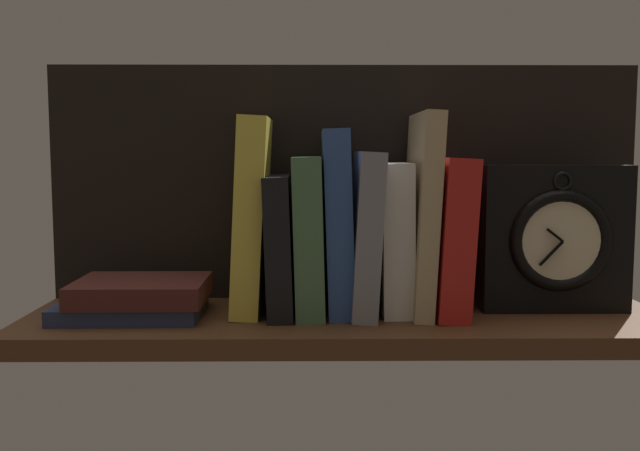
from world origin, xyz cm
name	(u,v)px	position (x,y,z in cm)	size (l,w,h in cm)	color
ground_plane	(347,324)	(0.00, 0.00, -1.25)	(81.10, 23.68, 2.50)	#4C2D19
back_panel	(343,183)	(0.00, 11.24, 16.22)	(81.10, 1.20, 32.44)	black
book_yellow_seinlanguage	(252,216)	(-12.11, 2.22, 12.45)	(3.55, 12.62, 24.90)	gold
book_black_skeptic	(280,244)	(-8.46, 2.22, 8.78)	(3.14, 15.89, 17.55)	black
book_green_romantic	(309,235)	(-4.81, 2.22, 9.97)	(3.56, 15.30, 19.94)	#476B44
book_blue_modern	(338,222)	(-1.09, 2.22, 11.66)	(3.27, 13.65, 23.32)	#2D4C8E
book_gray_chess	(365,232)	(2.40, 2.22, 10.28)	(3.12, 16.38, 20.55)	gray
book_white_catcher	(394,238)	(6.18, 2.22, 9.57)	(3.85, 12.01, 19.13)	silver
book_tan_shortstories	(421,213)	(9.60, 2.22, 12.72)	(2.40, 15.80, 25.44)	tan
book_red_requiem	(447,235)	(13.05, 2.22, 9.91)	(3.90, 16.83, 19.82)	red
framed_clock	(554,238)	(26.94, 2.44, 9.45)	(18.88, 6.72, 18.88)	black
book_stack_side	(137,298)	(-26.39, -0.39, 2.25)	(18.46, 13.81, 4.66)	#232D4C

